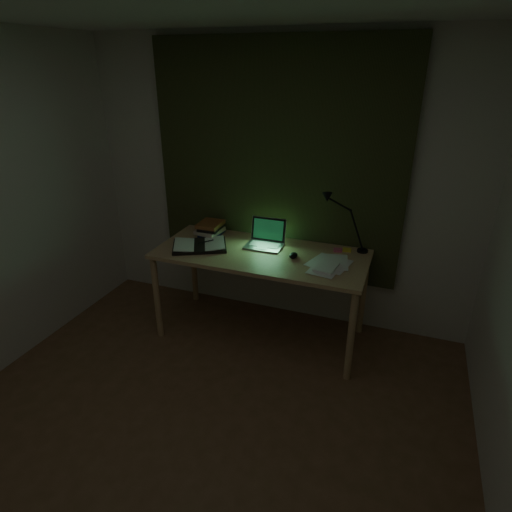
{
  "coord_description": "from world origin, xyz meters",
  "views": [
    {
      "loc": [
        1.11,
        -1.53,
        2.25
      ],
      "look_at": [
        0.02,
        1.42,
        0.82
      ],
      "focal_mm": 30.0,
      "sensor_mm": 36.0,
      "label": 1
    }
  ],
  "objects_px": {
    "desk": "(261,294)",
    "desk_lamp": "(365,224)",
    "open_textbook": "(200,245)",
    "book_stack": "(211,229)",
    "laptop": "(264,235)",
    "loose_papers": "(320,265)"
  },
  "relations": [
    {
      "from": "laptop",
      "to": "book_stack",
      "type": "distance_m",
      "value": 0.56
    },
    {
      "from": "desk",
      "to": "open_textbook",
      "type": "bearing_deg",
      "value": -171.6
    },
    {
      "from": "laptop",
      "to": "open_textbook",
      "type": "relative_size",
      "value": 0.78
    },
    {
      "from": "open_textbook",
      "to": "loose_papers",
      "type": "xyz_separation_m",
      "value": [
        1.05,
        -0.01,
        -0.01
      ]
    },
    {
      "from": "laptop",
      "to": "open_textbook",
      "type": "xyz_separation_m",
      "value": [
        -0.51,
        -0.19,
        -0.09
      ]
    },
    {
      "from": "book_stack",
      "to": "loose_papers",
      "type": "bearing_deg",
      "value": -15.66
    },
    {
      "from": "loose_papers",
      "to": "book_stack",
      "type": "bearing_deg",
      "value": 164.34
    },
    {
      "from": "desk",
      "to": "desk_lamp",
      "type": "relative_size",
      "value": 3.6
    },
    {
      "from": "loose_papers",
      "to": "desk_lamp",
      "type": "distance_m",
      "value": 0.53
    },
    {
      "from": "laptop",
      "to": "open_textbook",
      "type": "distance_m",
      "value": 0.56
    },
    {
      "from": "desk",
      "to": "loose_papers",
      "type": "bearing_deg",
      "value": -9.81
    },
    {
      "from": "laptop",
      "to": "book_stack",
      "type": "height_order",
      "value": "laptop"
    },
    {
      "from": "desk_lamp",
      "to": "loose_papers",
      "type": "bearing_deg",
      "value": -110.16
    },
    {
      "from": "desk",
      "to": "laptop",
      "type": "height_order",
      "value": "laptop"
    },
    {
      "from": "open_textbook",
      "to": "laptop",
      "type": "bearing_deg",
      "value": -6.38
    },
    {
      "from": "book_stack",
      "to": "laptop",
      "type": "bearing_deg",
      "value": -10.25
    },
    {
      "from": "book_stack",
      "to": "desk_lamp",
      "type": "xyz_separation_m",
      "value": [
        1.35,
        0.09,
        0.18
      ]
    },
    {
      "from": "desk",
      "to": "desk_lamp",
      "type": "xyz_separation_m",
      "value": [
        0.79,
        0.31,
        0.64
      ]
    },
    {
      "from": "open_textbook",
      "to": "book_stack",
      "type": "distance_m",
      "value": 0.3
    },
    {
      "from": "book_stack",
      "to": "desk_lamp",
      "type": "distance_m",
      "value": 1.37
    },
    {
      "from": "laptop",
      "to": "book_stack",
      "type": "bearing_deg",
      "value": 169.12
    },
    {
      "from": "open_textbook",
      "to": "loose_papers",
      "type": "bearing_deg",
      "value": -27.58
    }
  ]
}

